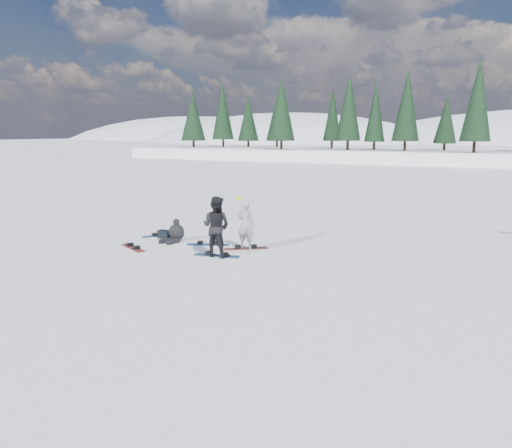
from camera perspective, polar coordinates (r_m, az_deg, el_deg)
The scene contains 11 objects.
ground at distance 15.45m, azimuth -0.53°, elevation -4.32°, with size 420.00×420.00×0.00m, color white.
alpine_backdrop at distance 204.13m, azimuth 21.06°, elevation 4.81°, with size 412.50×227.00×53.20m.
snowboarder_woman at distance 16.92m, azimuth -1.18°, elevation -0.03°, with size 0.65×0.45×1.84m.
snowboarder_man at distance 15.95m, azimuth -4.57°, elevation -0.29°, with size 0.95×0.74×1.95m, color black.
seated_rider at distance 18.45m, azimuth -9.16°, elevation -0.98°, with size 0.71×1.05×0.83m.
gear_bag at distance 19.09m, azimuth -10.42°, elevation -1.16°, with size 0.45×0.30×0.30m, color black.
snowboard_woman at distance 17.09m, azimuth -1.16°, elevation -2.81°, with size 1.50×0.28×0.03m, color maroon.
snowboard_man at distance 16.16m, azimuth -4.52°, elevation -3.64°, with size 1.50×0.28×0.03m, color #175583.
snowboard_loose_a at distance 19.55m, azimuth -10.72°, elevation -1.30°, with size 1.50×0.28×0.03m, color #176081.
snowboard_loose_b at distance 17.70m, azimuth -13.88°, elevation -2.66°, with size 1.50×0.28×0.03m, color maroon.
snowboard_loose_c at distance 17.75m, azimuth -5.50°, elevation -2.36°, with size 1.50×0.28×0.03m, color #1A4F92.
Camera 1 is at (6.74, -13.33, 3.97)m, focal length 35.00 mm.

